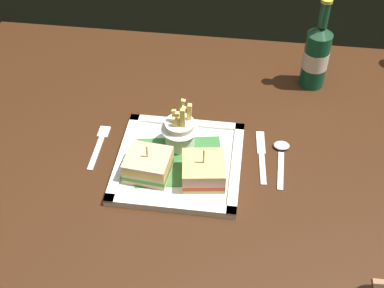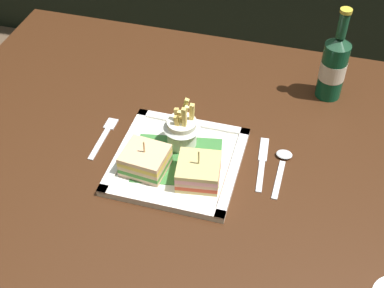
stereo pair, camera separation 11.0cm
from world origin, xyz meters
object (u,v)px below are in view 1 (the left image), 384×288
(square_plate, at_px, (179,163))
(dining_table, at_px, (204,183))
(spoon, at_px, (281,152))
(sandwich_half_right, at_px, (203,171))
(beer_bottle, at_px, (316,55))
(fork, at_px, (99,144))
(knife, at_px, (261,154))
(fries_cup, at_px, (180,128))
(sandwich_half_left, at_px, (148,165))

(square_plate, bearing_deg, dining_table, 45.55)
(square_plate, relative_size, spoon, 1.86)
(sandwich_half_right, distance_m, beer_bottle, 0.43)
(beer_bottle, relative_size, fork, 1.71)
(square_plate, height_order, fork, square_plate)
(dining_table, bearing_deg, knife, 1.02)
(square_plate, relative_size, fries_cup, 2.36)
(fries_cup, xyz_separation_m, spoon, (0.22, 0.01, -0.05))
(square_plate, bearing_deg, spoon, 15.80)
(dining_table, height_order, fries_cup, fries_cup)
(sandwich_half_right, relative_size, spoon, 0.69)
(sandwich_half_left, relative_size, sandwich_half_right, 0.99)
(beer_bottle, xyz_separation_m, fork, (-0.47, -0.28, -0.08))
(fries_cup, xyz_separation_m, beer_bottle, (0.29, 0.27, 0.03))
(fries_cup, bearing_deg, knife, -0.58)
(sandwich_half_left, distance_m, sandwich_half_right, 0.11)
(sandwich_half_left, height_order, knife, sandwich_half_left)
(fries_cup, height_order, knife, fries_cup)
(dining_table, bearing_deg, square_plate, -134.45)
(knife, bearing_deg, beer_bottle, 67.15)
(sandwich_half_right, height_order, knife, sandwich_half_right)
(fork, relative_size, knife, 0.85)
(fork, bearing_deg, sandwich_half_right, -18.07)
(dining_table, xyz_separation_m, knife, (0.12, 0.00, 0.11))
(dining_table, relative_size, knife, 8.07)
(dining_table, xyz_separation_m, beer_bottle, (0.24, 0.27, 0.19))
(fries_cup, bearing_deg, fork, -174.60)
(dining_table, xyz_separation_m, square_plate, (-0.05, -0.05, 0.11))
(sandwich_half_left, bearing_deg, spoon, 20.54)
(dining_table, relative_size, square_plate, 4.96)
(sandwich_half_left, xyz_separation_m, beer_bottle, (0.34, 0.36, 0.05))
(fries_cup, bearing_deg, sandwich_half_right, -57.15)
(beer_bottle, height_order, knife, beer_bottle)
(sandwich_half_left, bearing_deg, dining_table, 40.72)
(dining_table, height_order, square_plate, square_plate)
(square_plate, relative_size, sandwich_half_left, 2.74)
(fries_cup, distance_m, fork, 0.19)
(beer_bottle, bearing_deg, fork, -148.85)
(fries_cup, xyz_separation_m, fork, (-0.18, -0.02, -0.06))
(dining_table, bearing_deg, fork, -176.83)
(sandwich_half_right, relative_size, beer_bottle, 0.41)
(dining_table, distance_m, sandwich_half_left, 0.20)
(square_plate, bearing_deg, sandwich_half_left, -144.15)
(knife, distance_m, spoon, 0.04)
(sandwich_half_left, distance_m, spoon, 0.29)
(square_plate, distance_m, fries_cup, 0.07)
(fries_cup, height_order, fork, fries_cup)
(square_plate, distance_m, knife, 0.18)
(sandwich_half_left, bearing_deg, knife, 22.15)
(sandwich_half_right, xyz_separation_m, fries_cup, (-0.06, 0.09, 0.02))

